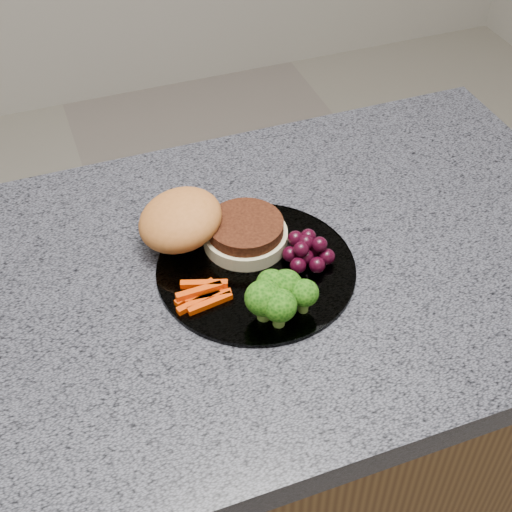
{
  "coord_description": "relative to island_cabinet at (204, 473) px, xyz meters",
  "views": [
    {
      "loc": [
        -0.13,
        -0.62,
        1.56
      ],
      "look_at": [
        0.09,
        -0.0,
        0.93
      ],
      "focal_mm": 50.0,
      "sensor_mm": 36.0,
      "label": 1
    }
  ],
  "objects": [
    {
      "name": "countertop",
      "position": [
        0.0,
        0.0,
        0.45
      ],
      "size": [
        1.2,
        0.6,
        0.04
      ],
      "primitive_type": "cube",
      "color": "#545560",
      "rests_on": "island_cabinet"
    },
    {
      "name": "island_cabinet",
      "position": [
        0.0,
        0.0,
        0.0
      ],
      "size": [
        1.2,
        0.6,
        0.86
      ],
      "primitive_type": "cube",
      "color": "brown",
      "rests_on": "ground"
    },
    {
      "name": "carrot_sticks",
      "position": [
        0.01,
        -0.03,
        0.48
      ],
      "size": [
        0.07,
        0.05,
        0.02
      ],
      "rotation": [
        0.0,
        0.0,
        -0.23
      ],
      "color": "#D73703",
      "rests_on": "plate"
    },
    {
      "name": "broccoli",
      "position": [
        0.09,
        -0.09,
        0.51
      ],
      "size": [
        0.09,
        0.08,
        0.06
      ],
      "rotation": [
        0.0,
        0.0,
        0.16
      ],
      "color": "olive",
      "rests_on": "plate"
    },
    {
      "name": "plate",
      "position": [
        0.09,
        -0.0,
        0.47
      ],
      "size": [
        0.26,
        0.26,
        0.01
      ],
      "primitive_type": "cylinder",
      "color": "white",
      "rests_on": "countertop"
    },
    {
      "name": "burger",
      "position": [
        0.05,
        0.07,
        0.5
      ],
      "size": [
        0.22,
        0.17,
        0.06
      ],
      "rotation": [
        0.0,
        0.0,
        -0.29
      ],
      "color": "#C7BB8C",
      "rests_on": "plate"
    },
    {
      "name": "grape_bunch",
      "position": [
        0.16,
        -0.01,
        0.49
      ],
      "size": [
        0.06,
        0.07,
        0.04
      ],
      "rotation": [
        0.0,
        0.0,
        0.27
      ],
      "color": "black",
      "rests_on": "plate"
    }
  ]
}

